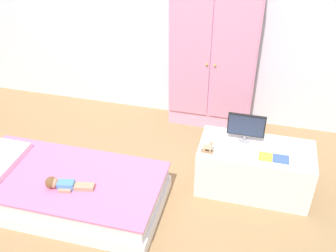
# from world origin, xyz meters

# --- Properties ---
(ground_plane) EXTENTS (10.00, 10.00, 0.02)m
(ground_plane) POSITION_xyz_m (0.00, 0.00, -0.01)
(ground_plane) COLOR #99754C
(bed) EXTENTS (1.64, 0.82, 0.28)m
(bed) POSITION_xyz_m (-0.67, -0.11, 0.14)
(bed) COLOR white
(bed) RESTS_ON ground_plane
(doll) EXTENTS (0.39, 0.15, 0.10)m
(doll) POSITION_xyz_m (-0.63, -0.23, 0.32)
(doll) COLOR #4C84C6
(doll) RESTS_ON bed
(wardrobe) EXTENTS (0.88, 0.28, 1.56)m
(wardrobe) POSITION_xyz_m (0.31, 1.40, 0.78)
(wardrobe) COLOR #E599BC
(wardrobe) RESTS_ON ground_plane
(tv_stand) EXTENTS (0.97, 0.47, 0.45)m
(tv_stand) POSITION_xyz_m (0.85, 0.45, 0.23)
(tv_stand) COLOR silver
(tv_stand) RESTS_ON ground_plane
(tv_monitor) EXTENTS (0.31, 0.10, 0.26)m
(tv_monitor) POSITION_xyz_m (0.74, 0.53, 0.60)
(tv_monitor) COLOR #99999E
(tv_monitor) RESTS_ON tv_stand
(rocking_horse_toy) EXTENTS (0.10, 0.04, 0.13)m
(rocking_horse_toy) POSITION_xyz_m (0.46, 0.30, 0.51)
(rocking_horse_toy) COLOR #8E6642
(rocking_horse_toy) RESTS_ON tv_stand
(book_yellow) EXTENTS (0.11, 0.11, 0.01)m
(book_yellow) POSITION_xyz_m (0.93, 0.34, 0.46)
(book_yellow) COLOR gold
(book_yellow) RESTS_ON tv_stand
(book_blue) EXTENTS (0.13, 0.10, 0.01)m
(book_blue) POSITION_xyz_m (1.05, 0.34, 0.46)
(book_blue) COLOR blue
(book_blue) RESTS_ON tv_stand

